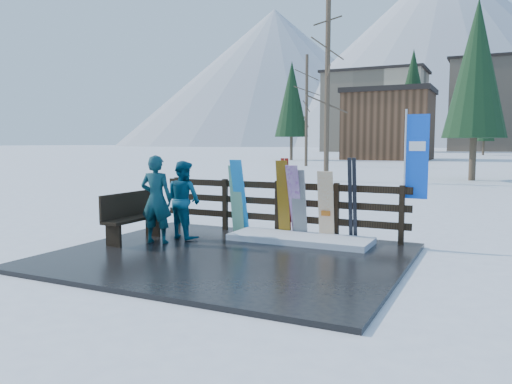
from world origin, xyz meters
The scene contains 19 objects.
ground centered at (0.00, 0.00, 0.00)m, with size 700.00×700.00×0.00m, color white.
deck centered at (0.00, 0.00, 0.04)m, with size 6.00×5.00×0.08m, color black.
fence centered at (0.00, 2.20, 0.74)m, with size 5.60×0.10×1.15m.
snow_patch centered at (0.74, 1.60, 0.14)m, with size 2.82×1.00×0.12m, color white.
bench centered at (-2.35, 0.23, 0.60)m, with size 0.41×1.50×0.97m.
snowboard_0 centered at (-0.81, 1.98, 0.88)m, with size 0.28×0.03×1.65m, color #219BF8.
snowboard_1 centered at (-0.89, 1.98, 0.82)m, with size 0.28×0.03×1.49m, color silver.
snowboard_2 centered at (0.22, 1.98, 0.88)m, with size 0.25×0.03×1.61m, color orange.
snowboard_3 centered at (0.48, 1.98, 0.84)m, with size 0.25×0.03×1.58m, color silver.
snowboard_4 centered at (0.57, 1.98, 0.79)m, with size 0.30×0.03×1.43m, color black.
snowboard_5 centered at (1.15, 1.98, 0.78)m, with size 0.32×0.03×1.41m, color white.
ski_pair_a centered at (0.25, 2.05, 0.90)m, with size 0.16×0.22×1.65m.
ski_pair_b centered at (1.67, 2.05, 0.92)m, with size 0.17×0.26×1.68m.
rental_flag centered at (2.79, 2.25, 1.69)m, with size 0.45×0.04×2.60m.
person_front centered at (-1.75, 0.27, 0.94)m, with size 0.63×0.41×1.73m, color #155A53.
person_back centered at (-1.55, 0.92, 0.88)m, with size 0.78×0.61×1.60m, color #0F516F.
resort_buildings centered at (1.03, 115.41, 9.81)m, with size 73.00×87.60×22.60m.
trees centered at (3.50, 48.78, 6.12)m, with size 42.14×68.83×14.37m.
mountains centered at (-10.50, 328.41, 50.20)m, with size 520.00×260.00×120.00m.
Camera 1 is at (4.22, -7.59, 2.04)m, focal length 35.00 mm.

